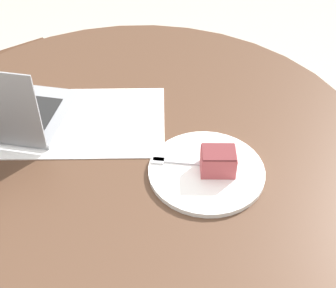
% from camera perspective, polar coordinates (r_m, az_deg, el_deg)
% --- Properties ---
extents(dining_table, '(1.18, 1.18, 0.76)m').
position_cam_1_polar(dining_table, '(1.23, -4.03, -4.59)').
color(dining_table, '#4C3323').
rests_on(dining_table, ground_plane).
extents(paper_document, '(0.42, 0.31, 0.00)m').
position_cam_1_polar(paper_document, '(1.21, -10.03, 2.76)').
color(paper_document, white).
rests_on(paper_document, dining_table).
extents(plate, '(0.26, 0.26, 0.01)m').
position_cam_1_polar(plate, '(1.05, 4.70, -3.31)').
color(plate, white).
rests_on(plate, dining_table).
extents(cake_slice, '(0.08, 0.06, 0.06)m').
position_cam_1_polar(cake_slice, '(1.03, 6.13, -2.08)').
color(cake_slice, '#B74C51').
rests_on(cake_slice, plate).
extents(fork, '(0.17, 0.03, 0.00)m').
position_cam_1_polar(fork, '(1.06, 1.68, -2.17)').
color(fork, silver).
rests_on(fork, plate).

